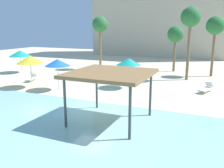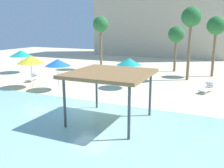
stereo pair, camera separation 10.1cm
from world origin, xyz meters
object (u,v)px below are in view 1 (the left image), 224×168
(beach_umbrella_teal_2, at_px, (20,53))
(lounge_chair_2, at_px, (32,77))
(palm_tree_1, at_px, (191,19))
(beach_umbrella_teal_1, at_px, (129,62))
(lounge_chair_0, at_px, (207,88))
(palm_tree_2, at_px, (100,26))
(shade_pavilion, at_px, (110,75))
(beach_umbrella_yellow_0, at_px, (30,60))
(palm_tree_0, at_px, (215,27))
(beach_umbrella_blue_3, at_px, (57,63))
(palm_tree_3, at_px, (175,35))

(beach_umbrella_teal_2, distance_m, lounge_chair_2, 5.59)
(beach_umbrella_teal_2, bearing_deg, palm_tree_1, 11.24)
(beach_umbrella_teal_1, relative_size, lounge_chair_0, 1.30)
(palm_tree_2, bearing_deg, shade_pavilion, -61.70)
(palm_tree_1, bearing_deg, beach_umbrella_yellow_0, -143.14)
(lounge_chair_2, height_order, palm_tree_2, palm_tree_2)
(palm_tree_1, bearing_deg, palm_tree_0, 54.13)
(beach_umbrella_teal_1, relative_size, beach_umbrella_blue_3, 0.99)
(shade_pavilion, relative_size, beach_umbrella_blue_3, 1.61)
(lounge_chair_0, height_order, lounge_chair_2, same)
(beach_umbrella_blue_3, relative_size, lounge_chair_0, 1.32)
(palm_tree_2, bearing_deg, beach_umbrella_teal_2, -140.55)
(shade_pavilion, height_order, palm_tree_0, palm_tree_0)
(lounge_chair_2, distance_m, palm_tree_3, 16.76)
(lounge_chair_0, height_order, palm_tree_1, palm_tree_1)
(shade_pavilion, xyz_separation_m, palm_tree_1, (2.35, 13.45, 3.29))
(beach_umbrella_blue_3, xyz_separation_m, lounge_chair_0, (11.44, 4.34, -2.00))
(shade_pavilion, height_order, palm_tree_1, palm_tree_1)
(shade_pavilion, relative_size, palm_tree_2, 0.65)
(beach_umbrella_yellow_0, xyz_separation_m, lounge_chair_2, (-2.02, 2.25, -2.13))
(beach_umbrella_yellow_0, relative_size, lounge_chair_0, 1.40)
(beach_umbrella_teal_2, xyz_separation_m, lounge_chair_2, (4.27, -3.06, -1.91))
(beach_umbrella_teal_2, bearing_deg, palm_tree_0, 18.01)
(beach_umbrella_teal_2, height_order, beach_umbrella_blue_3, beach_umbrella_blue_3)
(beach_umbrella_yellow_0, relative_size, lounge_chair_2, 1.40)
(beach_umbrella_blue_3, height_order, palm_tree_0, palm_tree_0)
(palm_tree_1, bearing_deg, beach_umbrella_blue_3, -136.93)
(beach_umbrella_yellow_0, height_order, beach_umbrella_blue_3, beach_umbrella_yellow_0)
(shade_pavilion, xyz_separation_m, lounge_chair_2, (-11.58, 6.77, -2.31))
(beach_umbrella_teal_2, xyz_separation_m, lounge_chair_0, (20.34, -0.72, -1.91))
(palm_tree_0, distance_m, palm_tree_3, 4.62)
(beach_umbrella_blue_3, bearing_deg, shade_pavilion, -34.49)
(shade_pavilion, distance_m, palm_tree_0, 17.25)
(beach_umbrella_teal_2, xyz_separation_m, palm_tree_0, (20.37, 6.62, 2.96))
(shade_pavilion, bearing_deg, beach_umbrella_teal_2, 148.18)
(beach_umbrella_teal_2, bearing_deg, shade_pavilion, -31.82)
(beach_umbrella_teal_1, bearing_deg, shade_pavilion, -76.78)
(palm_tree_1, height_order, palm_tree_2, palm_tree_1)
(beach_umbrella_yellow_0, xyz_separation_m, beach_umbrella_blue_3, (2.62, 0.25, -0.14))
(lounge_chair_0, relative_size, palm_tree_1, 0.28)
(shade_pavilion, height_order, lounge_chair_2, shade_pavilion)
(beach_umbrella_blue_3, distance_m, palm_tree_0, 16.62)
(lounge_chair_2, relative_size, palm_tree_0, 0.32)
(beach_umbrella_teal_1, distance_m, palm_tree_2, 10.80)
(beach_umbrella_teal_2, relative_size, beach_umbrella_blue_3, 0.99)
(beach_umbrella_blue_3, bearing_deg, beach_umbrella_yellow_0, -174.57)
(shade_pavilion, bearing_deg, palm_tree_3, 89.21)
(beach_umbrella_yellow_0, distance_m, palm_tree_1, 15.29)
(palm_tree_1, distance_m, palm_tree_2, 11.16)
(beach_umbrella_teal_2, height_order, palm_tree_1, palm_tree_1)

